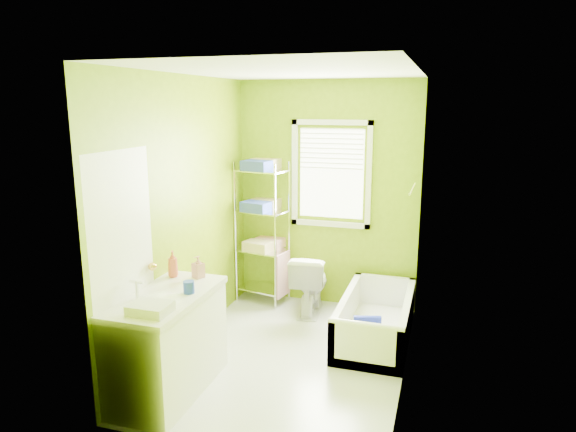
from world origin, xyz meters
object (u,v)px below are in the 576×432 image
(bathtub, at_px, (375,326))
(wire_shelf_unit, at_px, (263,216))
(toilet, at_px, (310,283))
(vanity, at_px, (168,341))

(bathtub, height_order, wire_shelf_unit, wire_shelf_unit)
(toilet, height_order, vanity, vanity)
(toilet, bearing_deg, wire_shelf_unit, -21.36)
(toilet, bearing_deg, bathtub, 143.40)
(toilet, relative_size, wire_shelf_unit, 0.41)
(wire_shelf_unit, bearing_deg, toilet, -15.98)
(bathtub, xyz_separation_m, wire_shelf_unit, (-1.43, 0.67, 0.90))
(vanity, bearing_deg, bathtub, 44.30)
(wire_shelf_unit, bearing_deg, vanity, -91.64)
(toilet, xyz_separation_m, vanity, (-0.68, -1.94, 0.10))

